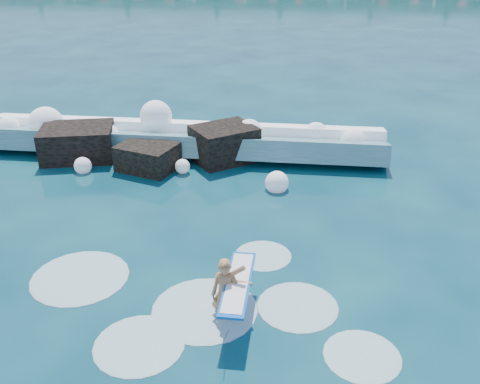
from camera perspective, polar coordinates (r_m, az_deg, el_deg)
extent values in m
plane|color=#082E40|center=(14.64, -6.82, -7.36)|extent=(200.00, 200.00, 0.00)
cube|color=teal|center=(21.48, -6.46, 5.17)|extent=(16.10, 2.45, 1.34)
cube|color=white|center=(22.07, -6.06, 6.89)|extent=(16.10, 1.13, 0.63)
cube|color=black|center=(21.83, -16.88, 4.82)|extent=(3.10, 2.61, 1.46)
cube|color=black|center=(20.17, -9.81, 3.49)|extent=(2.41, 2.12, 1.12)
cube|color=black|center=(20.64, -1.69, 4.88)|extent=(2.88, 2.79, 1.57)
imported|color=#A4734C|center=(12.36, -1.57, -10.90)|extent=(0.69, 0.49, 1.82)
cube|color=blue|center=(12.18, -0.24, -9.68)|extent=(0.60, 2.49, 0.06)
cube|color=white|center=(12.17, -0.24, -9.62)|extent=(0.49, 2.28, 0.06)
cylinder|color=black|center=(11.51, -1.52, -15.13)|extent=(0.01, 0.91, 0.43)
sphere|color=white|center=(23.81, -23.45, 6.34)|extent=(0.88, 0.88, 0.88)
sphere|color=white|center=(23.31, -19.97, 6.80)|extent=(1.43, 1.43, 1.43)
sphere|color=white|center=(22.01, -14.07, 5.73)|extent=(1.07, 1.07, 1.07)
sphere|color=white|center=(22.00, -8.95, 7.99)|extent=(1.29, 1.29, 1.29)
sphere|color=white|center=(20.77, -3.15, 5.43)|extent=(0.96, 0.96, 0.96)
sphere|color=white|center=(21.10, 0.99, 6.39)|extent=(1.04, 1.04, 1.04)
sphere|color=white|center=(21.46, 8.09, 6.11)|extent=(0.97, 0.97, 0.97)
sphere|color=white|center=(20.98, 11.96, 5.36)|extent=(0.94, 0.94, 0.94)
sphere|color=white|center=(20.54, -16.42, 2.70)|extent=(0.65, 0.65, 0.65)
sphere|color=white|center=(19.67, -6.15, 2.73)|extent=(0.55, 0.55, 0.55)
sphere|color=white|center=(18.36, 3.95, 1.00)|extent=(0.81, 0.81, 0.81)
ellipsoid|color=silver|center=(12.92, -3.79, -12.41)|extent=(2.54, 2.54, 0.13)
ellipsoid|color=silver|center=(12.18, -10.71, -15.75)|extent=(2.00, 2.00, 0.10)
ellipsoid|color=silver|center=(13.06, 6.17, -12.04)|extent=(1.97, 1.97, 0.10)
ellipsoid|color=silver|center=(14.53, -16.70, -8.72)|extent=(2.53, 2.53, 0.13)
ellipsoid|color=silver|center=(14.79, 2.48, -6.79)|extent=(1.58, 1.58, 0.08)
ellipsoid|color=silver|center=(12.01, 12.90, -16.70)|extent=(1.66, 1.66, 0.08)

